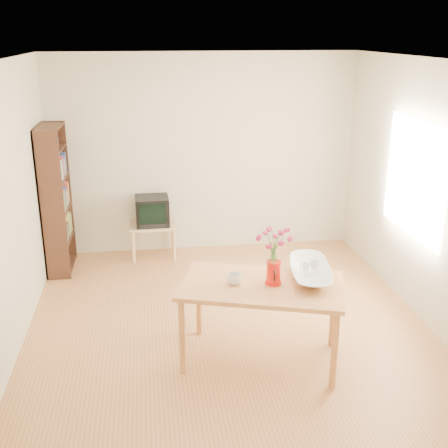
{
  "coord_description": "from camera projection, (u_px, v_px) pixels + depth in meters",
  "views": [
    {
      "loc": [
        -0.74,
        -4.97,
        2.85
      ],
      "look_at": [
        0.0,
        0.3,
        1.0
      ],
      "focal_mm": 45.0,
      "sensor_mm": 36.0,
      "label": 1
    }
  ],
  "objects": [
    {
      "name": "tv_stand",
      "position": [
        153.0,
        229.0,
        7.31
      ],
      "size": [
        0.6,
        0.45,
        0.46
      ],
      "color": "tan",
      "rests_on": "ground"
    },
    {
      "name": "room",
      "position": [
        231.0,
        204.0,
        5.27
      ],
      "size": [
        4.5,
        4.5,
        4.5
      ],
      "color": "#A96D3B",
      "rests_on": "ground"
    },
    {
      "name": "television",
      "position": [
        152.0,
        210.0,
        7.23
      ],
      "size": [
        0.43,
        0.4,
        0.37
      ],
      "rotation": [
        0.0,
        0.0,
        0.02
      ],
      "color": "black",
      "rests_on": "tv_stand"
    },
    {
      "name": "bookshelf",
      "position": [
        57.0,
        205.0,
        6.8
      ],
      "size": [
        0.28,
        0.7,
        1.8
      ],
      "color": "black",
      "rests_on": "ground"
    },
    {
      "name": "teacup_a",
      "position": [
        306.0,
        255.0,
        4.99
      ],
      "size": [
        0.07,
        0.07,
        0.06
      ],
      "primitive_type": "imported",
      "rotation": [
        0.0,
        0.0,
        0.11
      ],
      "color": "white",
      "rests_on": "bowl"
    },
    {
      "name": "pitcher",
      "position": [
        273.0,
        274.0,
        4.86
      ],
      "size": [
        0.14,
        0.22,
        0.21
      ],
      "rotation": [
        0.0,
        0.0,
        -0.13
      ],
      "color": "red",
      "rests_on": "table"
    },
    {
      "name": "bowl",
      "position": [
        311.0,
        249.0,
        4.98
      ],
      "size": [
        0.61,
        0.61,
        0.5
      ],
      "primitive_type": "imported",
      "rotation": [
        0.0,
        0.0,
        -0.17
      ],
      "color": "white",
      "rests_on": "table"
    },
    {
      "name": "flowers",
      "position": [
        274.0,
        244.0,
        4.77
      ],
      "size": [
        0.24,
        0.24,
        0.34
      ],
      "primitive_type": null,
      "color": "#F73A7A",
      "rests_on": "pitcher"
    },
    {
      "name": "mug",
      "position": [
        234.0,
        279.0,
        4.87
      ],
      "size": [
        0.15,
        0.15,
        0.09
      ],
      "primitive_type": "imported",
      "rotation": [
        0.0,
        0.0,
        3.44
      ],
      "color": "white",
      "rests_on": "table"
    },
    {
      "name": "table",
      "position": [
        262.0,
        292.0,
        4.92
      ],
      "size": [
        1.58,
        1.19,
        0.75
      ],
      "rotation": [
        0.0,
        0.0,
        -0.31
      ],
      "color": "#BE7841",
      "rests_on": "ground"
    },
    {
      "name": "teacup_b",
      "position": [
        315.0,
        253.0,
        5.02
      ],
      "size": [
        0.08,
        0.08,
        0.07
      ],
      "primitive_type": "imported",
      "rotation": [
        0.0,
        0.0,
        1.65
      ],
      "color": "white",
      "rests_on": "bowl"
    }
  ]
}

